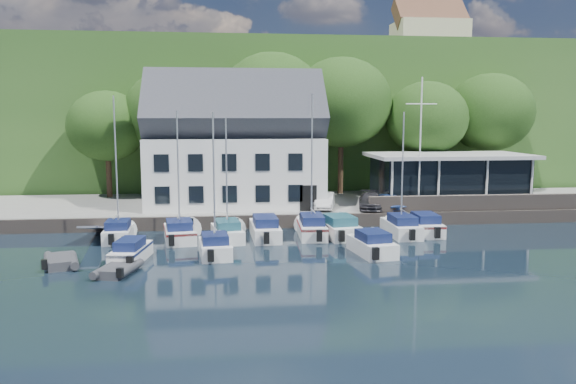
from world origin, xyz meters
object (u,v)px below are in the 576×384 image
Objects in this scene: boat_r1_1 at (178,175)px; dinghy_0 at (61,260)px; boat_r2_1 at (214,185)px; boat_r2_3 at (372,242)px; car_white at (325,201)px; boat_r1_6 at (402,171)px; club_pavilion at (448,178)px; dinghy_1 at (118,268)px; car_blue at (390,201)px; boat_r1_3 at (265,227)px; flagpole at (420,144)px; boat_r1_2 at (227,177)px; boat_r1_4 at (312,168)px; harbor_building at (235,152)px; boat_r1_5 at (339,226)px; boat_r1_7 at (424,223)px; boat_r1_0 at (117,176)px; car_dgrey at (370,201)px; boat_r2_0 at (131,250)px; car_silver at (315,201)px.

boat_r1_1 is 9.25m from dinghy_0.
dinghy_0 is (-8.44, -1.32, -3.89)m from boat_r2_1.
boat_r2_1 is at bearing -69.82° from boat_r1_1.
boat_r1_1 is at bearing 148.57° from boat_r2_3.
boat_r1_6 is at bearing -39.79° from car_white.
club_pavilion is 11.44m from car_white.
car_blue is at bearing 51.31° from dinghy_1.
boat_r1_6 is (9.47, -0.16, 3.73)m from boat_r1_3.
dinghy_1 is (-14.34, -2.84, -0.39)m from boat_r2_3.
dinghy_0 is (-24.16, -10.96, -5.75)m from flagpole.
boat_r1_6 is at bearing -7.30° from boat_r1_2.
club_pavilion is 15.31m from boat_r1_4.
boat_r1_6 is at bearing -1.00° from boat_r1_4.
boat_r1_6 is (-6.68, -8.42, 1.45)m from club_pavilion.
boat_r1_2 is at bearing -94.38° from harbor_building.
boat_r1_6 is at bearing -38.23° from harbor_building.
flagpole reaches higher than harbor_building.
boat_r1_5 is at bearing -52.04° from harbor_building.
boat_r2_1 is at bearing -158.65° from boat_r1_5.
boat_r1_3 is at bearing -152.94° from club_pavilion.
boat_r1_7 is (13.79, 0.59, -3.53)m from boat_r1_2.
car_white is at bearing 17.55° from boat_r1_0.
car_blue is at bearing 9.57° from car_dgrey.
boat_r1_2 is at bearing 142.19° from boat_r2_3.
boat_r2_0 is at bearing -113.50° from harbor_building.
boat_r1_0 reaches higher than car_dgrey.
car_white is 17.24m from boat_r2_0.
boat_r1_3 is at bearing -177.39° from boat_r1_7.
flagpole is 10.39m from boat_r1_5.
boat_r2_3 is 1.92× the size of dinghy_1.
boat_r2_3 is at bearing -98.47° from car_silver.
dinghy_1 is at bearing -82.69° from boat_r1_0.
boat_r2_3 is (1.75, -10.89, -0.87)m from car_silver.
boat_r1_1 reaches higher than dinghy_0.
boat_r1_4 reaches higher than boat_r2_1.
boat_r1_6 is at bearing -7.66° from boat_r1_5.
boat_r2_1 reaches higher than boat_r2_3.
car_white is at bearing 173.85° from flagpole.
boat_r1_1 is (-15.98, -5.56, 2.80)m from car_blue.
car_silver is 0.41× the size of boat_r1_0.
boat_r1_4 reaches higher than boat_r1_0.
dinghy_1 is at bearing -155.17° from boat_r1_7.
boat_r2_3 is (0.97, -10.94, -0.91)m from car_white.
boat_r2_0 is (1.72, -5.66, -3.67)m from boat_r1_0.
boat_r2_1 reaches higher than dinghy_0.
boat_r1_2 is (-7.65, -6.13, 2.64)m from car_white.
boat_r1_3 is 0.83× the size of boat_r2_1.
car_dgrey is 0.62× the size of boat_r1_3.
boat_r2_0 is (-18.31, -10.70, -0.92)m from car_blue.
dinghy_0 is at bearing -110.14° from boat_r1_0.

